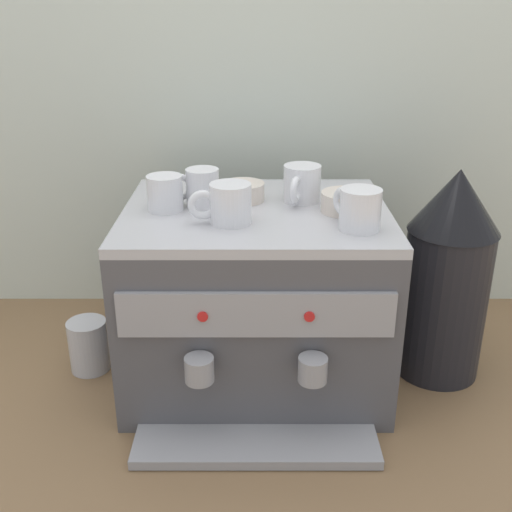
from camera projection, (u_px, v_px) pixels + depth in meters
ground_plane at (256, 370)px, 1.46m from camera, size 4.00×4.00×0.00m
tiled_backsplash_wall at (256, 113)px, 1.60m from camera, size 2.80×0.03×1.07m
espresso_machine at (256, 296)px, 1.37m from camera, size 0.56×0.56×0.40m
ceramic_cup_0 at (200, 188)px, 1.30m from camera, size 0.11×0.07×0.08m
ceramic_cup_1 at (165, 192)px, 1.28m from camera, size 0.07×0.11×0.07m
ceramic_cup_2 at (359, 208)px, 1.18m from camera, size 0.09×0.12×0.08m
ceramic_cup_3 at (228, 204)px, 1.20m from camera, size 0.13×0.08×0.08m
ceramic_cup_4 at (301, 184)px, 1.33m from camera, size 0.08×0.12×0.08m
ceramic_bowl_0 at (345, 202)px, 1.28m from camera, size 0.10×0.10×0.04m
ceramic_bowl_1 at (243, 192)px, 1.35m from camera, size 0.10×0.10×0.04m
coffee_grinder at (447, 274)px, 1.37m from camera, size 0.20×0.20×0.49m
milk_pitcher at (88, 346)px, 1.44m from camera, size 0.09×0.09×0.13m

